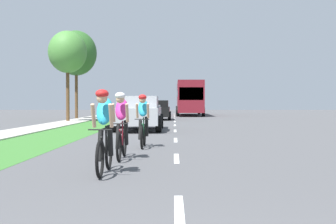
{
  "coord_description": "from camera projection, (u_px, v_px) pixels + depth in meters",
  "views": [
    {
      "loc": [
        -0.07,
        -1.64,
        1.33
      ],
      "look_at": [
        -0.34,
        18.73,
        0.9
      ],
      "focal_mm": 46.36,
      "sensor_mm": 36.0,
      "label": 1
    }
  ],
  "objects": [
    {
      "name": "pickup_silver",
      "position": [
        139.0,
        113.0,
        20.89
      ],
      "size": [
        2.22,
        5.1,
        1.64
      ],
      "color": "#A5A8AD",
      "rests_on": "ground_plane"
    },
    {
      "name": "cyclist_lead",
      "position": [
        104.0,
        131.0,
        8.1
      ],
      "size": [
        0.42,
        1.72,
        1.58
      ],
      "color": "black",
      "rests_on": "ground_plane"
    },
    {
      "name": "street_tree_far",
      "position": [
        76.0,
        53.0,
        35.43
      ],
      "size": [
        3.34,
        3.34,
        7.23
      ],
      "color": "brown",
      "rests_on": "ground_plane"
    },
    {
      "name": "lane_markings_center",
      "position": [
        175.0,
        125.0,
        25.66
      ],
      "size": [
        0.12,
        52.71,
        0.01
      ],
      "color": "white",
      "rests_on": "ground_plane"
    },
    {
      "name": "grass_verge",
      "position": [
        79.0,
        129.0,
        21.72
      ],
      "size": [
        2.69,
        70.0,
        0.01
      ],
      "primitive_type": "cube",
      "color": "#38722D",
      "rests_on": "ground_plane"
    },
    {
      "name": "street_tree_near",
      "position": [
        68.0,
        52.0,
        30.56
      ],
      "size": [
        2.7,
        2.7,
        6.41
      ],
      "color": "brown",
      "rests_on": "ground_plane"
    },
    {
      "name": "ground_plane",
      "position": [
        175.0,
        129.0,
        21.66
      ],
      "size": [
        120.0,
        120.0,
        0.0
      ],
      "primitive_type": "plane",
      "color": "#4C4C4F"
    },
    {
      "name": "sedan_black",
      "position": [
        158.0,
        110.0,
        34.08
      ],
      "size": [
        1.98,
        4.3,
        1.52
      ],
      "color": "black",
      "rests_on": "ground_plane"
    },
    {
      "name": "bus_maroon",
      "position": [
        189.0,
        97.0,
        45.93
      ],
      "size": [
        2.78,
        11.6,
        3.48
      ],
      "color": "maroon",
      "rests_on": "ground_plane"
    },
    {
      "name": "sidewalk_concrete",
      "position": [
        33.0,
        129.0,
        21.75
      ],
      "size": [
        1.91,
        70.0,
        0.1
      ],
      "primitive_type": "cube",
      "color": "#B2ADA3",
      "rests_on": "ground_plane"
    },
    {
      "name": "cyclist_trailing",
      "position": [
        121.0,
        125.0,
        10.26
      ],
      "size": [
        0.42,
        1.72,
        1.58
      ],
      "color": "black",
      "rests_on": "ground_plane"
    },
    {
      "name": "cyclist_distant",
      "position": [
        143.0,
        120.0,
        12.95
      ],
      "size": [
        0.42,
        1.72,
        1.58
      ],
      "color": "black",
      "rests_on": "ground_plane"
    }
  ]
}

